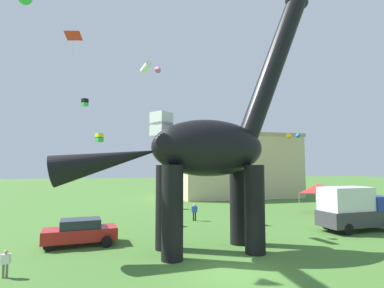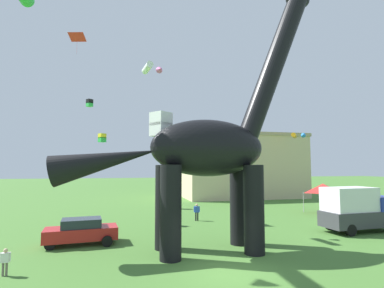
% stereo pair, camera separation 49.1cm
% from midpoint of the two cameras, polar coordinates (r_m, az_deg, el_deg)
% --- Properties ---
extents(ground_plane, '(240.00, 240.00, 0.00)m').
position_cam_midpoint_polar(ground_plane, '(14.43, 7.92, -23.26)').
color(ground_plane, '#42702D').
extents(dinosaur_sculpture, '(15.23, 3.23, 15.92)m').
position_cam_midpoint_polar(dinosaur_sculpture, '(17.03, 3.60, -0.75)').
color(dinosaur_sculpture, black).
rests_on(dinosaur_sculpture, ground_plane).
extents(parked_sedan_left, '(4.36, 2.21, 1.55)m').
position_cam_midpoint_polar(parked_sedan_left, '(19.94, -19.65, -15.34)').
color(parked_sedan_left, red).
rests_on(parked_sedan_left, ground_plane).
extents(parked_box_truck, '(5.73, 2.46, 3.20)m').
position_cam_midpoint_polar(parked_box_truck, '(25.42, 29.51, -10.68)').
color(parked_box_truck, '#38383D').
rests_on(parked_box_truck, ground_plane).
extents(person_near_flyer, '(0.43, 0.19, 1.16)m').
position_cam_midpoint_polar(person_near_flyer, '(15.87, -31.25, -18.27)').
color(person_near_flyer, '#6B6056').
rests_on(person_near_flyer, ground_plane).
extents(person_far_spectator, '(0.55, 0.24, 1.46)m').
position_cam_midpoint_polar(person_far_spectator, '(26.76, 1.45, -12.54)').
color(person_far_spectator, black).
rests_on(person_far_spectator, ground_plane).
extents(festival_canopy_tent, '(3.15, 3.15, 3.00)m').
position_cam_midpoint_polar(festival_canopy_tent, '(33.31, 24.07, -7.69)').
color(festival_canopy_tent, '#B2B2B7').
rests_on(festival_canopy_tent, ground_plane).
extents(kite_near_high, '(1.13, 1.13, 1.20)m').
position_cam_midpoint_polar(kite_near_high, '(30.52, 17.80, 19.28)').
color(kite_near_high, purple).
extents(kite_apex, '(1.74, 1.39, 2.03)m').
position_cam_midpoint_polar(kite_apex, '(33.41, -20.63, 18.53)').
color(kite_apex, red).
extents(kite_far_left, '(1.61, 1.81, 0.52)m').
position_cam_midpoint_polar(kite_far_left, '(23.58, -7.36, 14.16)').
color(kite_far_left, white).
extents(kite_mid_left, '(2.25, 2.16, 0.63)m').
position_cam_midpoint_polar(kite_mid_left, '(43.37, 19.51, 1.56)').
color(kite_mid_left, orange).
extents(kite_mid_right, '(0.89, 0.89, 0.91)m').
position_cam_midpoint_polar(kite_mid_right, '(39.59, -18.60, 7.42)').
color(kite_mid_right, black).
extents(kite_drifting, '(0.73, 0.73, 0.74)m').
position_cam_midpoint_polar(kite_drifting, '(27.00, -16.26, 1.13)').
color(kite_drifting, yellow).
extents(kite_high_left, '(1.39, 1.39, 1.42)m').
position_cam_midpoint_polar(kite_high_left, '(17.87, -5.15, 3.74)').
color(kite_high_left, white).
extents(background_building_block, '(18.61, 11.23, 9.76)m').
position_cam_midpoint_polar(background_building_block, '(48.58, 9.34, -4.10)').
color(background_building_block, '#CCB78E').
rests_on(background_building_block, ground_plane).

